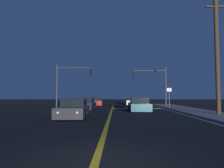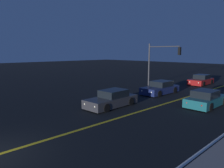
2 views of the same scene
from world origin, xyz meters
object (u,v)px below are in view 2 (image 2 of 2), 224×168
Objects in this scene: car_distant_tail_teal at (206,99)px; car_side_waiting_charcoal at (112,99)px; car_far_approaching_navy at (160,88)px; car_following_oncoming_red at (201,80)px; traffic_signal_far_left at (160,58)px.

car_distant_tail_teal and car_side_waiting_charcoal have the same top height.
car_far_approaching_navy is at bearing -90.37° from car_side_waiting_charcoal.
car_side_waiting_charcoal is (0.07, -16.77, 0.00)m from car_following_oncoming_red.
car_distant_tail_teal is 0.94× the size of car_side_waiting_charcoal.
traffic_signal_far_left reaches higher than car_following_oncoming_red.
car_following_oncoming_red is (0.24, 9.37, -0.00)m from car_far_approaching_navy.
car_distant_tail_teal is (5.54, -1.79, -0.00)m from car_far_approaching_navy.
car_distant_tail_teal is at bearing -135.76° from car_side_waiting_charcoal.
car_following_oncoming_red is 0.83× the size of traffic_signal_far_left.
car_distant_tail_teal is (5.30, -11.15, -0.00)m from car_following_oncoming_red.
car_following_oncoming_red is 16.77m from car_side_waiting_charcoal.
car_far_approaching_navy is at bearing 162.31° from car_distant_tail_teal.
car_far_approaching_navy is 1.04× the size of car_following_oncoming_red.
car_distant_tail_teal is 7.67m from car_side_waiting_charcoal.
traffic_signal_far_left is at bearing -78.36° from car_side_waiting_charcoal.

